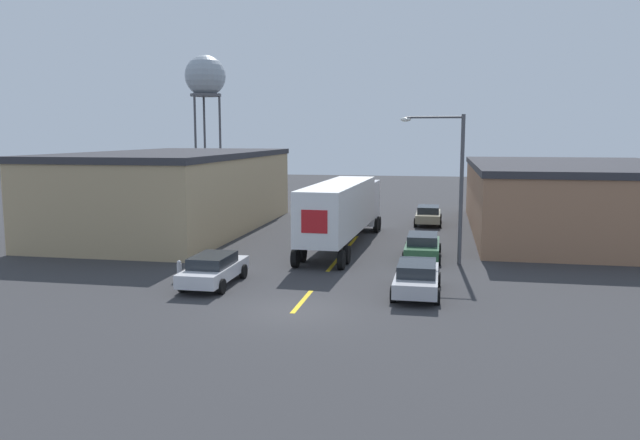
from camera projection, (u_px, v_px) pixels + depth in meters
The scene contains 12 objects.
ground_plane at pixel (294, 311), 23.85m from camera, with size 160.00×160.00×0.00m, color #333335.
road_centerline at pixel (333, 264), 32.40m from camera, with size 0.20×18.29×0.01m.
warehouse_left at pixel (176, 191), 43.93m from camera, with size 10.99×21.91×5.51m.
warehouse_right at pixel (574, 198), 42.41m from camera, with size 13.67×22.21×4.80m.
semi_truck at pixel (344, 207), 37.57m from camera, with size 3.20×15.32×3.92m.
parked_car_right_near at pixel (417, 277), 26.23m from camera, with size 1.98×4.79×1.40m.
parked_car_right_far at pixel (428, 215), 46.71m from camera, with size 1.98×4.79×1.40m.
parked_car_right_mid at pixel (423, 246), 33.60m from camera, with size 1.98×4.79×1.40m.
parked_car_left_near at pixel (214, 269), 27.85m from camera, with size 1.98×4.79×1.40m.
water_tower at pixel (205, 78), 76.42m from camera, with size 5.00×5.00×16.34m.
street_lamp at pixel (453, 176), 31.98m from camera, with size 3.29×0.32×7.72m.
fire_hydrant at pixel (179, 271), 28.74m from camera, with size 0.22×0.22×0.95m.
Camera 1 is at (5.42, -22.54, 6.70)m, focal length 35.00 mm.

